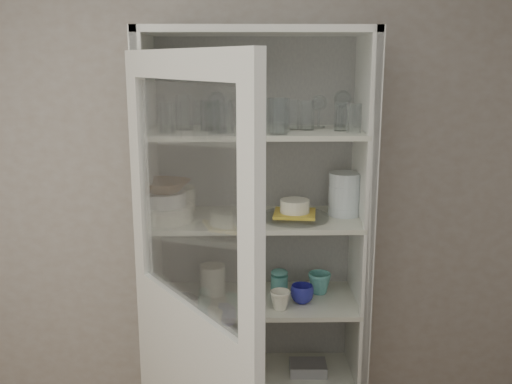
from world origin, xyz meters
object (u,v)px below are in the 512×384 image
at_px(cupboard_door, 191,360).
at_px(terracotta_bowl, 164,186).
at_px(mug_teal, 319,283).
at_px(teal_jar, 279,282).
at_px(cream_bowl, 164,199).
at_px(white_canister, 213,280).
at_px(cream_dish, 202,366).
at_px(pantry_cabinet, 256,277).
at_px(goblet_2, 319,110).
at_px(tin_box, 308,368).
at_px(mug_blue, 302,294).
at_px(white_ramekin, 295,206).
at_px(grey_bowl_stack, 345,194).
at_px(goblet_0, 215,108).
at_px(goblet_1, 218,108).
at_px(measuring_cups, 184,300).
at_px(plate_stack_back, 174,199).
at_px(yellow_trivet, 295,214).
at_px(plate_stack_front, 165,213).
at_px(mug_white, 280,300).
at_px(glass_platter, 295,217).
at_px(goblet_3, 342,107).

distance_m(cupboard_door, terracotta_bowl, 0.78).
distance_m(mug_teal, teal_jar, 0.19).
bearing_deg(cream_bowl, white_canister, 28.18).
bearing_deg(mug_teal, cream_dish, -170.32).
height_order(cupboard_door, cream_dish, cupboard_door).
relative_size(pantry_cabinet, cream_dish, 8.75).
bearing_deg(white_canister, goblet_2, 2.75).
height_order(cupboard_door, tin_box, cupboard_door).
bearing_deg(mug_blue, white_ramekin, 128.12).
xyz_separation_m(terracotta_bowl, grey_bowl_stack, (0.82, 0.08, -0.06)).
height_order(goblet_0, mug_teal, goblet_0).
bearing_deg(goblet_1, mug_blue, -19.98).
relative_size(white_ramekin, mug_blue, 1.23).
bearing_deg(goblet_1, measuring_cups, -137.41).
bearing_deg(cream_bowl, plate_stack_back, 83.66).
height_order(plate_stack_back, yellow_trivet, plate_stack_back).
xyz_separation_m(goblet_1, plate_stack_back, (-0.22, 0.04, -0.43)).
height_order(terracotta_bowl, teal_jar, terracotta_bowl).
xyz_separation_m(plate_stack_front, measuring_cups, (0.08, -0.01, -0.42)).
bearing_deg(cream_bowl, mug_white, -8.12).
relative_size(plate_stack_back, white_canister, 1.43).
bearing_deg(white_canister, terracotta_bowl, -151.82).
height_order(goblet_0, cream_dish, goblet_0).
xyz_separation_m(cream_bowl, cream_dish, (0.15, 0.06, -0.86)).
distance_m(plate_stack_front, mug_blue, 0.74).
relative_size(pantry_cabinet, cupboard_door, 1.05).
xyz_separation_m(mug_blue, teal_jar, (-0.10, 0.13, 0.01)).
xyz_separation_m(terracotta_bowl, glass_platter, (0.58, 0.02, -0.15)).
bearing_deg(glass_platter, pantry_cabinet, 149.28).
relative_size(plate_stack_back, cream_dish, 0.85).
height_order(plate_stack_back, measuring_cups, plate_stack_back).
height_order(goblet_3, measuring_cups, goblet_3).
xyz_separation_m(cupboard_door, cream_dish, (-0.01, 0.60, -0.37)).
height_order(plate_stack_back, white_canister, plate_stack_back).
height_order(goblet_3, glass_platter, goblet_3).
bearing_deg(glass_platter, mug_blue, -29.04).
height_order(cupboard_door, goblet_1, cupboard_door).
height_order(mug_blue, teal_jar, teal_jar).
bearing_deg(plate_stack_back, teal_jar, -5.66).
relative_size(cupboard_door, mug_white, 21.38).
distance_m(yellow_trivet, mug_teal, 0.41).
bearing_deg(goblet_2, plate_stack_back, 176.43).
distance_m(goblet_1, mug_blue, 0.94).
xyz_separation_m(terracotta_bowl, white_ramekin, (0.58, 0.02, -0.10)).
bearing_deg(goblet_3, goblet_2, -157.75).
relative_size(goblet_1, yellow_trivet, 0.97).
bearing_deg(teal_jar, measuring_cups, -163.29).
xyz_separation_m(white_canister, cream_dish, (-0.06, -0.04, -0.43)).
distance_m(pantry_cabinet, yellow_trivet, 0.40).
xyz_separation_m(goblet_2, plate_stack_front, (-0.70, -0.13, -0.45)).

